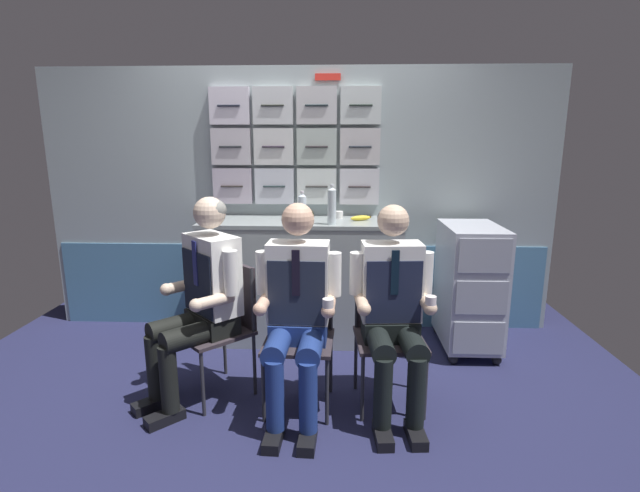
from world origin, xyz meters
name	(u,v)px	position (x,y,z in m)	size (l,w,h in m)	color
ground	(282,414)	(0.00, 0.00, -0.02)	(4.80, 4.80, 0.04)	#222446
galley_bulkhead	(299,201)	(0.00, 1.37, 1.08)	(4.20, 0.14, 2.15)	#97A5A7
galley_counter	(302,280)	(0.04, 1.09, 0.49)	(1.57, 0.53, 0.97)	#98A1A1
service_trolley	(469,284)	(1.32, 0.93, 0.51)	(0.40, 0.65, 0.96)	black
folding_chair_left	(226,315)	(-0.38, 0.25, 0.50)	(0.57, 0.57, 0.83)	#2D2D33
crew_member_left	(201,292)	(-0.49, 0.14, 0.69)	(0.66, 0.65, 1.25)	black
folding_chair_right	(301,322)	(0.10, 0.16, 0.50)	(0.42, 0.42, 0.83)	#2D2D33
crew_member_right	(297,304)	(0.10, 0.00, 0.68)	(0.49, 0.61, 1.24)	black
folding_chair_by_counter	(387,320)	(0.63, 0.21, 0.50)	(0.43, 0.43, 0.83)	#2D2D33
crew_member_by_counter	(393,304)	(0.64, 0.05, 0.67)	(0.49, 0.61, 1.22)	black
water_bottle_short	(302,207)	(0.05, 1.05, 1.08)	(0.06, 0.06, 0.23)	silver
sparkling_bottle_green	(332,206)	(0.28, 0.91, 1.11)	(0.06, 0.06, 0.30)	silver
coffee_cup_white	(288,217)	(-0.07, 1.07, 1.00)	(0.06, 0.06, 0.06)	tan
coffee_cup_spare	(339,214)	(0.33, 1.20, 1.00)	(0.06, 0.06, 0.06)	white
espresso_cup_small	(296,213)	(-0.02, 1.23, 1.01)	(0.07, 0.07, 0.07)	white
snack_banana	(361,218)	(0.50, 1.10, 0.99)	(0.17, 0.10, 0.04)	yellow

